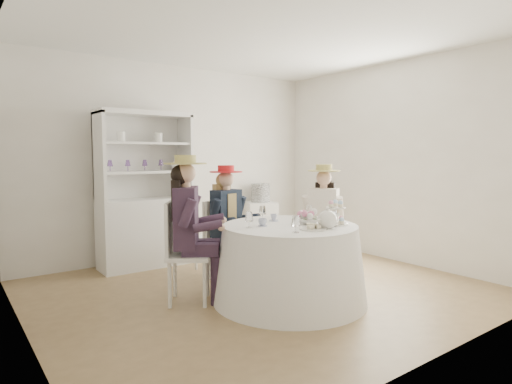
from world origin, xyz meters
TOP-DOWN VIEW (x-y plane):
  - ground at (0.00, 0.00)m, footprint 4.50×4.50m
  - ceiling at (0.00, 0.00)m, footprint 4.50×4.50m
  - wall_back at (0.00, 2.00)m, footprint 4.50×0.00m
  - wall_front at (0.00, -2.00)m, footprint 4.50×0.00m
  - wall_left at (-2.25, 0.00)m, footprint 0.00×4.50m
  - wall_right at (2.25, 0.00)m, footprint 0.00×4.50m
  - tea_table at (0.01, -0.45)m, footprint 1.53×1.53m
  - hutch at (-0.62, 1.67)m, footprint 1.26×0.63m
  - side_table at (1.31, 1.75)m, footprint 0.59×0.59m
  - hatbox at (1.31, 1.75)m, footprint 0.30×0.30m
  - guest_left at (-0.82, 0.10)m, footprint 0.62×0.59m
  - guest_mid at (-0.09, 0.54)m, footprint 0.50×0.53m
  - guest_right at (0.90, -0.02)m, footprint 0.57×0.53m
  - spare_chair at (-0.07, 0.89)m, footprint 0.42×0.42m
  - teacup_a at (-0.26, -0.36)m, footprint 0.10×0.10m
  - teacup_b at (0.03, -0.17)m, footprint 0.08×0.08m
  - teacup_c at (0.30, -0.36)m, footprint 0.11×0.11m
  - flower_bowl at (0.18, -0.54)m, footprint 0.22×0.22m
  - flower_arrangement at (0.23, -0.46)m, footprint 0.18×0.17m
  - table_teapot at (0.16, -0.81)m, footprint 0.26×0.18m
  - sandwich_plate at (0.01, -0.78)m, footprint 0.25×0.25m
  - cupcake_stand at (0.38, -0.70)m, footprint 0.25×0.25m
  - stemware_set at (0.01, -0.45)m, footprint 0.89×0.86m

SIDE VIEW (x-z plane):
  - ground at x=0.00m, z-range 0.00..0.00m
  - side_table at x=1.31m, z-range 0.00..0.71m
  - tea_table at x=0.01m, z-range 0.00..0.76m
  - spare_chair at x=-0.07m, z-range 0.03..0.93m
  - hutch at x=-0.62m, z-range -0.29..1.71m
  - guest_mid at x=-0.09m, z-range 0.09..1.42m
  - guest_right at x=0.90m, z-range 0.09..1.42m
  - sandwich_plate at x=0.01m, z-range 0.75..0.81m
  - flower_bowl at x=0.18m, z-range 0.76..0.81m
  - teacup_a at x=-0.26m, z-range 0.76..0.83m
  - teacup_b at x=0.03m, z-range 0.76..0.83m
  - teacup_c at x=0.30m, z-range 0.76..0.83m
  - guest_left at x=-0.82m, z-range 0.09..1.54m
  - stemware_set at x=0.01m, z-range 0.76..0.91m
  - table_teapot at x=0.16m, z-range 0.75..0.94m
  - flower_arrangement at x=0.23m, z-range 0.82..0.88m
  - cupcake_stand at x=0.38m, z-range 0.73..0.97m
  - hatbox at x=1.31m, z-range 0.71..1.00m
  - wall_back at x=0.00m, z-range -0.90..3.60m
  - wall_front at x=0.00m, z-range -0.90..3.60m
  - wall_left at x=-2.25m, z-range -0.90..3.60m
  - wall_right at x=2.25m, z-range -0.90..3.60m
  - ceiling at x=0.00m, z-range 2.70..2.70m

